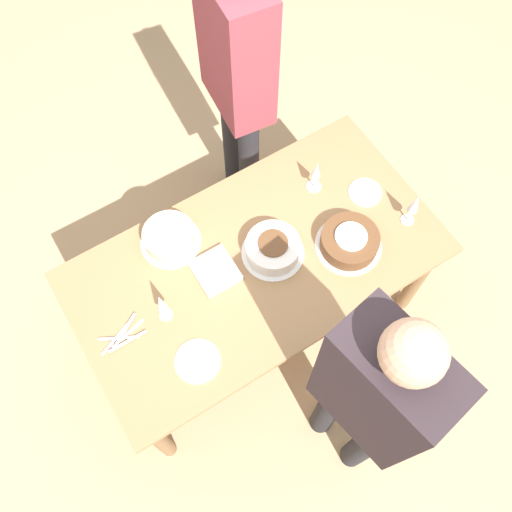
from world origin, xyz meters
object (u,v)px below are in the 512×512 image
object	(u,v)px
cake_center_white	(273,248)
cake_front_chocolate	(349,241)
wine_glass_far	(316,172)
person_cutting	(372,398)
wine_glass_extra	(161,304)
person_watching	(237,70)
wine_glass_near	(415,205)
cake_back_decorated	(170,238)

from	to	relation	value
cake_center_white	cake_front_chocolate	bearing A→B (deg)	-25.94
wine_glass_far	person_cutting	bearing A→B (deg)	-114.77
wine_glass_extra	person_cutting	distance (m)	0.89
person_cutting	wine_glass_far	bearing A→B (deg)	-34.40
person_cutting	person_watching	bearing A→B (deg)	-23.31
person_cutting	person_watching	size ratio (longest dim) A/B	0.98
person_watching	cake_front_chocolate	bearing A→B (deg)	7.93
wine_glass_extra	person_watching	distance (m)	1.12
cake_front_chocolate	wine_glass_near	xyz separation A→B (m)	(0.31, -0.04, 0.09)
wine_glass_far	wine_glass_extra	world-z (taller)	wine_glass_extra
cake_back_decorated	wine_glass_near	xyz separation A→B (m)	(0.97, -0.47, 0.09)
cake_front_chocolate	person_cutting	bearing A→B (deg)	-122.65
cake_back_decorated	wine_glass_near	bearing A→B (deg)	-26.12
wine_glass_near	person_watching	bearing A→B (deg)	109.47
cake_center_white	cake_back_decorated	world-z (taller)	cake_center_white
cake_back_decorated	person_watching	size ratio (longest dim) A/B	0.16
cake_center_white	wine_glass_far	xyz separation A→B (m)	(0.35, 0.19, 0.07)
cake_front_chocolate	wine_glass_extra	size ratio (longest dim) A/B	1.41
cake_back_decorated	wine_glass_extra	xyz separation A→B (m)	(-0.18, -0.29, 0.09)
wine_glass_near	person_watching	world-z (taller)	person_watching
cake_front_chocolate	wine_glass_far	xyz separation A→B (m)	(0.05, 0.34, 0.08)
cake_front_chocolate	person_cutting	size ratio (longest dim) A/B	0.18
cake_back_decorated	wine_glass_far	size ratio (longest dim) A/B	1.44
wine_glass_near	person_cutting	size ratio (longest dim) A/B	0.12
cake_front_chocolate	wine_glass_far	bearing A→B (deg)	82.25
cake_center_white	wine_glass_near	bearing A→B (deg)	-16.92
wine_glass_extra	wine_glass_near	bearing A→B (deg)	-8.94
person_cutting	cake_front_chocolate	bearing A→B (deg)	-42.28
wine_glass_far	person_watching	xyz separation A→B (m)	(-0.07, 0.56, 0.17)
wine_glass_far	person_watching	distance (m)	0.59
cake_back_decorated	person_cutting	bearing A→B (deg)	-75.64
wine_glass_near	person_cutting	distance (m)	0.91
cake_front_chocolate	wine_glass_extra	distance (m)	0.86
cake_front_chocolate	person_watching	bearing A→B (deg)	91.60
wine_glass_far	person_cutting	xyz separation A→B (m)	(-0.44, -0.95, 0.15)
cake_front_chocolate	cake_back_decorated	world-z (taller)	cake_front_chocolate
cake_back_decorated	person_cutting	world-z (taller)	person_cutting
cake_center_white	wine_glass_extra	bearing A→B (deg)	-179.46
wine_glass_far	wine_glass_extra	bearing A→B (deg)	-167.66
cake_center_white	cake_front_chocolate	size ratio (longest dim) A/B	0.94
cake_center_white	wine_glass_extra	size ratio (longest dim) A/B	1.32
cake_front_chocolate	person_cutting	xyz separation A→B (m)	(-0.39, -0.61, 0.22)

